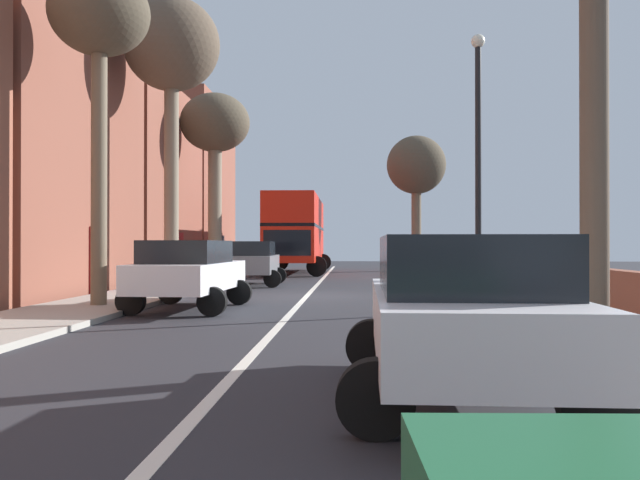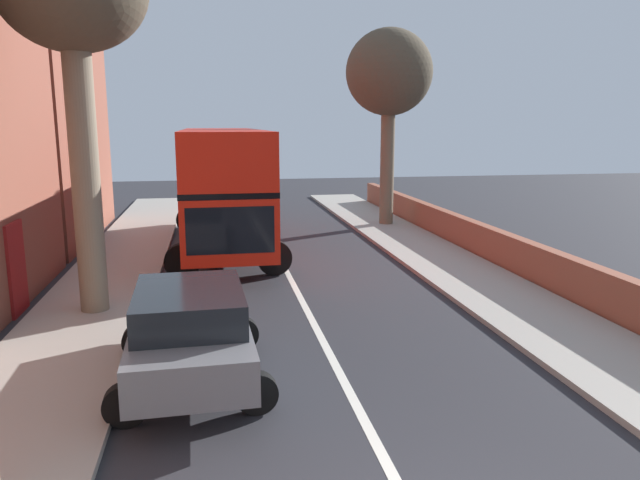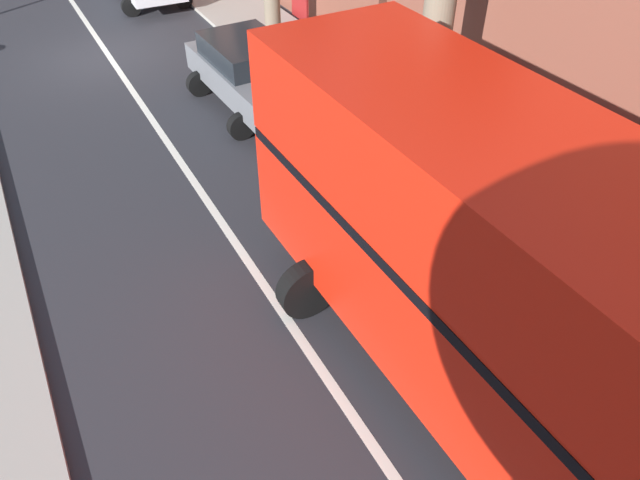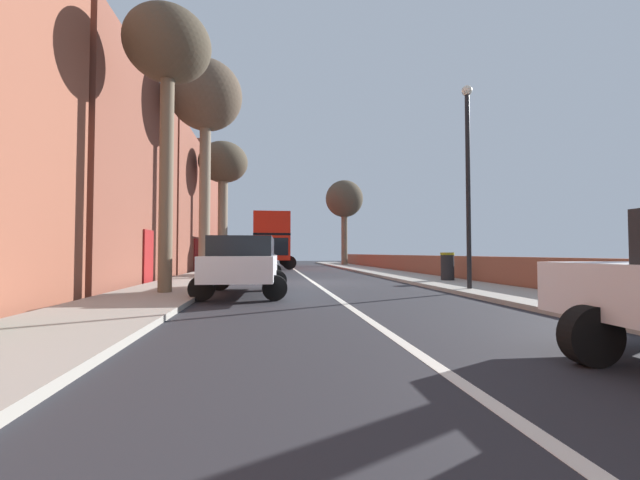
% 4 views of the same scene
% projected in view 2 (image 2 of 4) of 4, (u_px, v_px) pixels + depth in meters
% --- Properties ---
extents(double_decker_bus, '(3.63, 11.02, 4.06)m').
position_uv_depth(double_decker_bus, '(223.00, 181.00, 20.05)').
color(double_decker_bus, red).
rests_on(double_decker_bus, ground).
extents(parked_car_grey_left_3, '(2.60, 4.27, 1.68)m').
position_uv_depth(parked_car_grey_left_3, '(190.00, 329.00, 9.78)').
color(parked_car_grey_left_3, slate).
rests_on(parked_car_grey_left_3, ground).
extents(street_tree_right_1, '(3.49, 3.49, 7.90)m').
position_uv_depth(street_tree_right_1, '(389.00, 76.00, 24.07)').
color(street_tree_right_1, brown).
rests_on(street_tree_right_1, sidewalk_right).
extents(street_tree_left_4, '(3.09, 3.09, 8.18)m').
position_uv_depth(street_tree_left_4, '(72.00, 4.00, 12.30)').
color(street_tree_left_4, '#7A6B56').
rests_on(street_tree_left_4, sidewalk_left).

